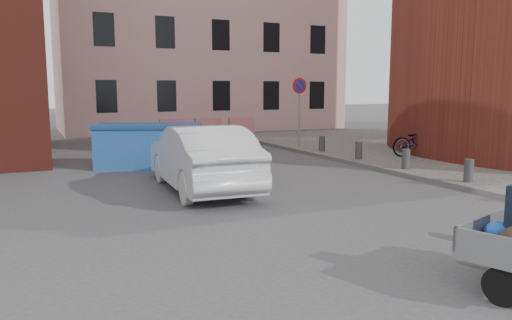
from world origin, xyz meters
name	(u,v)px	position (x,y,z in m)	size (l,w,h in m)	color
ground	(265,227)	(0.00, 0.00, 0.00)	(120.00, 120.00, 0.00)	#38383A
sidewalk	(489,160)	(10.00, 4.00, 0.06)	(9.00, 24.00, 0.12)	#474442
building_pink	(197,11)	(6.00, 22.00, 7.00)	(16.00, 8.00, 14.00)	#D4A4A3
no_parking_sign	(299,98)	(6.00, 9.48, 2.01)	(0.60, 0.09, 2.65)	gray
bollards	(406,159)	(6.00, 3.40, 0.40)	(0.22, 9.02, 0.55)	#3A3A3D
barriers	(208,128)	(4.20, 15.00, 0.50)	(4.70, 0.18, 1.00)	red
dumpster	(149,145)	(-0.29, 7.53, 0.65)	(3.46, 2.61, 1.30)	#2255A5
silver_car	(201,158)	(0.04, 3.52, 0.76)	(1.60, 4.59, 1.51)	silver
bicycle	(418,141)	(8.24, 5.39, 0.62)	(0.66, 1.90, 1.00)	black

